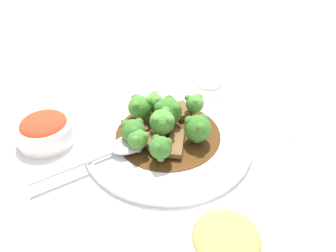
% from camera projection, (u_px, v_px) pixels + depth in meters
% --- Properties ---
extents(ground_plane, '(4.00, 4.00, 0.00)m').
position_uv_depth(ground_plane, '(168.00, 140.00, 0.61)').
color(ground_plane, silver).
extents(main_plate, '(0.31, 0.31, 0.02)m').
position_uv_depth(main_plate, '(168.00, 136.00, 0.61)').
color(main_plate, white).
rests_on(main_plate, ground_plane).
extents(beef_strip_0, '(0.05, 0.06, 0.01)m').
position_uv_depth(beef_strip_0, '(134.00, 126.00, 0.61)').
color(beef_strip_0, '#56331E').
rests_on(beef_strip_0, main_plate).
extents(beef_strip_1, '(0.03, 0.06, 0.01)m').
position_uv_depth(beef_strip_1, '(155.00, 145.00, 0.56)').
color(beef_strip_1, brown).
rests_on(beef_strip_1, main_plate).
extents(beef_strip_2, '(0.07, 0.06, 0.01)m').
position_uv_depth(beef_strip_2, '(176.00, 143.00, 0.57)').
color(beef_strip_2, brown).
rests_on(beef_strip_2, main_plate).
extents(beef_strip_3, '(0.04, 0.05, 0.01)m').
position_uv_depth(beef_strip_3, '(182.00, 110.00, 0.64)').
color(beef_strip_3, brown).
rests_on(beef_strip_3, main_plate).
extents(broccoli_floret_0, '(0.04, 0.04, 0.05)m').
position_uv_depth(broccoli_floret_0, '(133.00, 131.00, 0.56)').
color(broccoli_floret_0, '#7FA84C').
rests_on(broccoli_floret_0, main_plate).
extents(broccoli_floret_1, '(0.05, 0.05, 0.06)m').
position_uv_depth(broccoli_floret_1, '(168.00, 111.00, 0.60)').
color(broccoli_floret_1, '#8EB756').
rests_on(broccoli_floret_1, main_plate).
extents(broccoli_floret_2, '(0.03, 0.03, 0.04)m').
position_uv_depth(broccoli_floret_2, '(139.00, 140.00, 0.54)').
color(broccoli_floret_2, '#8EB756').
rests_on(broccoli_floret_2, main_plate).
extents(broccoli_floret_3, '(0.05, 0.05, 0.05)m').
position_uv_depth(broccoli_floret_3, '(198.00, 128.00, 0.57)').
color(broccoli_floret_3, '#8EB756').
rests_on(broccoli_floret_3, main_plate).
extents(broccoli_floret_4, '(0.05, 0.05, 0.05)m').
position_uv_depth(broccoli_floret_4, '(163.00, 122.00, 0.57)').
color(broccoli_floret_4, '#8EB756').
rests_on(broccoli_floret_4, main_plate).
extents(broccoli_floret_5, '(0.04, 0.04, 0.05)m').
position_uv_depth(broccoli_floret_5, '(140.00, 107.00, 0.61)').
color(broccoli_floret_5, '#7FA84C').
rests_on(broccoli_floret_5, main_plate).
extents(broccoli_floret_6, '(0.04, 0.04, 0.05)m').
position_uv_depth(broccoli_floret_6, '(193.00, 103.00, 0.62)').
color(broccoli_floret_6, '#8EB756').
rests_on(broccoli_floret_6, main_plate).
extents(broccoli_floret_7, '(0.04, 0.04, 0.04)m').
position_uv_depth(broccoli_floret_7, '(154.00, 102.00, 0.63)').
color(broccoli_floret_7, '#8EB756').
rests_on(broccoli_floret_7, main_plate).
extents(broccoli_floret_8, '(0.04, 0.04, 0.05)m').
position_uv_depth(broccoli_floret_8, '(161.00, 147.00, 0.53)').
color(broccoli_floret_8, '#8EB756').
rests_on(broccoli_floret_8, main_plate).
extents(serving_spoon, '(0.21, 0.07, 0.01)m').
position_uv_depth(serving_spoon, '(122.00, 147.00, 0.56)').
color(serving_spoon, '#B7B7BC').
rests_on(serving_spoon, main_plate).
extents(side_bowl_kimchi, '(0.11, 0.11, 0.05)m').
position_uv_depth(side_bowl_kimchi, '(45.00, 129.00, 0.60)').
color(side_bowl_kimchi, white).
rests_on(side_bowl_kimchi, ground_plane).
extents(side_bowl_appetizer, '(0.11, 0.11, 0.05)m').
position_uv_depth(side_bowl_appetizer, '(225.00, 244.00, 0.42)').
color(side_bowl_appetizer, white).
rests_on(side_bowl_appetizer, ground_plane).
extents(sauce_dish, '(0.06, 0.06, 0.01)m').
position_uv_depth(sauce_dish, '(209.00, 81.00, 0.77)').
color(sauce_dish, white).
rests_on(sauce_dish, ground_plane).
extents(paper_napkin, '(0.11, 0.09, 0.01)m').
position_uv_depth(paper_napkin, '(280.00, 127.00, 0.64)').
color(paper_napkin, white).
rests_on(paper_napkin, ground_plane).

